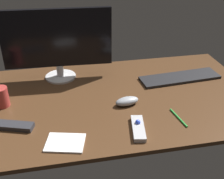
{
  "coord_description": "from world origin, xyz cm",
  "views": [
    {
      "loc": [
        -28.85,
        -121.21,
        77.76
      ],
      "look_at": [
        -5.12,
        -2.78,
        8.0
      ],
      "focal_mm": 45.91,
      "sensor_mm": 36.0,
      "label": 1
    }
  ],
  "objects_px": {
    "keyboard": "(180,78)",
    "coffee_mug": "(1,97)",
    "computer_mouse": "(127,101)",
    "media_remote": "(138,128)",
    "tv_remote": "(12,126)",
    "pen": "(178,118)",
    "monitor": "(57,41)",
    "notepad": "(65,143)"
  },
  "relations": [
    {
      "from": "keyboard",
      "to": "coffee_mug",
      "type": "xyz_separation_m",
      "value": [
        -0.95,
        -0.09,
        0.04
      ]
    },
    {
      "from": "computer_mouse",
      "to": "media_remote",
      "type": "height_order",
      "value": "computer_mouse"
    },
    {
      "from": "keyboard",
      "to": "coffee_mug",
      "type": "height_order",
      "value": "coffee_mug"
    },
    {
      "from": "tv_remote",
      "to": "pen",
      "type": "distance_m",
      "value": 0.73
    },
    {
      "from": "monitor",
      "to": "notepad",
      "type": "bearing_deg",
      "value": -87.62
    },
    {
      "from": "media_remote",
      "to": "notepad",
      "type": "bearing_deg",
      "value": 105.01
    },
    {
      "from": "monitor",
      "to": "coffee_mug",
      "type": "xyz_separation_m",
      "value": [
        -0.29,
        -0.24,
        -0.17
      ]
    },
    {
      "from": "notepad",
      "to": "media_remote",
      "type": "bearing_deg",
      "value": 4.95
    },
    {
      "from": "computer_mouse",
      "to": "notepad",
      "type": "distance_m",
      "value": 0.38
    },
    {
      "from": "coffee_mug",
      "to": "notepad",
      "type": "xyz_separation_m",
      "value": [
        0.28,
        -0.34,
        -0.04
      ]
    },
    {
      "from": "keyboard",
      "to": "media_remote",
      "type": "distance_m",
      "value": 0.54
    },
    {
      "from": "monitor",
      "to": "keyboard",
      "type": "distance_m",
      "value": 0.71
    },
    {
      "from": "coffee_mug",
      "to": "pen",
      "type": "distance_m",
      "value": 0.83
    },
    {
      "from": "computer_mouse",
      "to": "coffee_mug",
      "type": "bearing_deg",
      "value": 159.72
    },
    {
      "from": "monitor",
      "to": "pen",
      "type": "distance_m",
      "value": 0.75
    },
    {
      "from": "keyboard",
      "to": "pen",
      "type": "bearing_deg",
      "value": -118.34
    },
    {
      "from": "keyboard",
      "to": "pen",
      "type": "xyz_separation_m",
      "value": [
        -0.16,
        -0.36,
        -0.0
      ]
    },
    {
      "from": "pen",
      "to": "coffee_mug",
      "type": "bearing_deg",
      "value": -116.8
    },
    {
      "from": "tv_remote",
      "to": "coffee_mug",
      "type": "relative_size",
      "value": 1.89
    },
    {
      "from": "keyboard",
      "to": "pen",
      "type": "height_order",
      "value": "keyboard"
    },
    {
      "from": "keyboard",
      "to": "media_remote",
      "type": "xyz_separation_m",
      "value": [
        -0.36,
        -0.4,
        0.0
      ]
    },
    {
      "from": "coffee_mug",
      "to": "monitor",
      "type": "bearing_deg",
      "value": 40.15
    },
    {
      "from": "keyboard",
      "to": "media_remote",
      "type": "bearing_deg",
      "value": -136.19
    },
    {
      "from": "monitor",
      "to": "keyboard",
      "type": "bearing_deg",
      "value": -9.55
    },
    {
      "from": "notepad",
      "to": "monitor",
      "type": "bearing_deg",
      "value": 89.23
    },
    {
      "from": "keyboard",
      "to": "tv_remote",
      "type": "xyz_separation_m",
      "value": [
        -0.89,
        -0.28,
        0.0
      ]
    },
    {
      "from": "media_remote",
      "to": "tv_remote",
      "type": "bearing_deg",
      "value": 87.14
    },
    {
      "from": "notepad",
      "to": "computer_mouse",
      "type": "bearing_deg",
      "value": 36.26
    },
    {
      "from": "monitor",
      "to": "media_remote",
      "type": "bearing_deg",
      "value": -58.25
    },
    {
      "from": "computer_mouse",
      "to": "notepad",
      "type": "xyz_separation_m",
      "value": [
        -0.31,
        -0.23,
        -0.02
      ]
    },
    {
      "from": "monitor",
      "to": "media_remote",
      "type": "xyz_separation_m",
      "value": [
        0.3,
        -0.55,
        -0.21
      ]
    },
    {
      "from": "monitor",
      "to": "coffee_mug",
      "type": "height_order",
      "value": "monitor"
    },
    {
      "from": "monitor",
      "to": "notepad",
      "type": "height_order",
      "value": "monitor"
    },
    {
      "from": "keyboard",
      "to": "computer_mouse",
      "type": "height_order",
      "value": "computer_mouse"
    },
    {
      "from": "coffee_mug",
      "to": "notepad",
      "type": "height_order",
      "value": "coffee_mug"
    },
    {
      "from": "keyboard",
      "to": "tv_remote",
      "type": "distance_m",
      "value": 0.93
    },
    {
      "from": "tv_remote",
      "to": "notepad",
      "type": "xyz_separation_m",
      "value": [
        0.22,
        -0.15,
        -0.01
      ]
    },
    {
      "from": "tv_remote",
      "to": "pen",
      "type": "relative_size",
      "value": 1.27
    },
    {
      "from": "monitor",
      "to": "tv_remote",
      "type": "distance_m",
      "value": 0.53
    },
    {
      "from": "monitor",
      "to": "computer_mouse",
      "type": "height_order",
      "value": "monitor"
    },
    {
      "from": "media_remote",
      "to": "notepad",
      "type": "height_order",
      "value": "media_remote"
    },
    {
      "from": "monitor",
      "to": "coffee_mug",
      "type": "relative_size",
      "value": 6.04
    }
  ]
}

